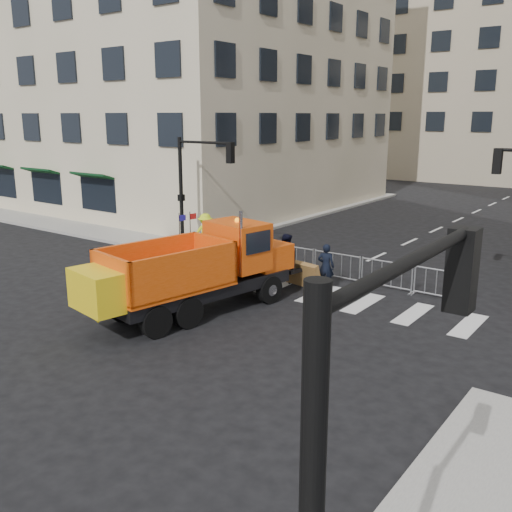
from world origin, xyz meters
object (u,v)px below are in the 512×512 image
Objects in this scene: plow_truck at (194,269)px; cop_c at (260,260)px; worker at (206,234)px; cop_b at (286,258)px; cop_a at (326,266)px.

plow_truck is 4.41× the size of cop_c.
worker is (-4.83, 6.07, -0.43)m from plow_truck.
cop_b is at bearing 5.95° from plow_truck.
plow_truck is 5.43m from cop_a.
cop_a is 7.04m from worker.
cop_c is (-0.12, 3.85, -0.49)m from plow_truck.
worker is (-5.21, 1.18, 0.12)m from cop_b.
cop_a is (2.12, 4.96, -0.64)m from plow_truck.
cop_a is 1.75m from cop_b.
cop_c is at bearing -68.09° from worker.
plow_truck reaches higher than worker.
cop_b reaches higher than cop_a.
plow_truck is 4.70× the size of cop_b.
worker reaches higher than cop_a.
cop_c is at bearing 9.73° from cop_a.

